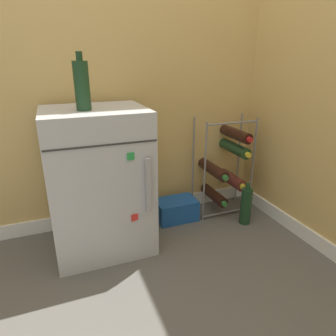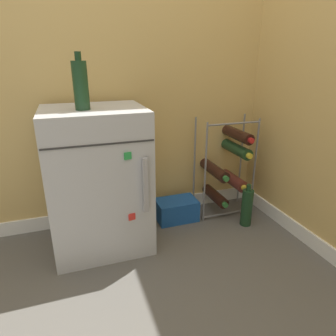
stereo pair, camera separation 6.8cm
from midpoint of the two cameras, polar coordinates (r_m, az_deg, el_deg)
name	(u,v)px [view 2 (the right image)]	position (r m, az deg, el deg)	size (l,w,h in m)	color
ground_plane	(147,280)	(1.58, -2.69, -20.48)	(14.00, 14.00, 0.00)	#56544F
wall_back	(109,18)	(1.89, -10.02, 26.30)	(6.95, 0.07, 2.50)	tan
mini_fridge	(99,180)	(1.69, -11.95, -2.31)	(0.52, 0.47, 0.79)	#B7BABF
wine_rack	(227,166)	(2.09, 12.17, 0.33)	(0.38, 0.33, 0.67)	slate
soda_box	(177,210)	(2.04, 2.61, -7.94)	(0.27, 0.17, 0.14)	#194C9E
fridge_top_bottle	(81,85)	(1.52, -15.04, 15.03)	(0.07, 0.07, 0.27)	#19381E
loose_bottle_floor	(247,207)	(2.02, 15.72, -7.20)	(0.07, 0.07, 0.28)	#19381E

